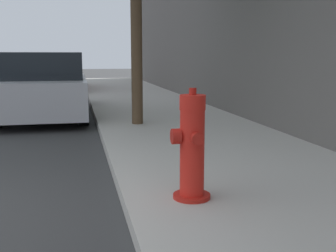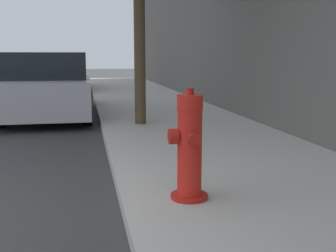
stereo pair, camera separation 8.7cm
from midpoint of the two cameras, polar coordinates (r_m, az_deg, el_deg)
name	(u,v)px [view 1 (the left image)]	position (r m, az deg, el deg)	size (l,w,h in m)	color
sidewalk_slab	(290,204)	(3.90, 15.53, -10.16)	(2.86, 40.00, 0.13)	#B7B2A8
fire_hydrant	(192,148)	(3.60, 2.54, -3.04)	(0.34, 0.34, 0.96)	red
parked_car_near	(44,87)	(9.60, -16.74, 5.12)	(1.82, 4.11, 1.41)	#B7B7BC
parked_car_mid	(54,74)	(16.26, -15.39, 6.84)	(1.78, 4.55, 1.42)	maroon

